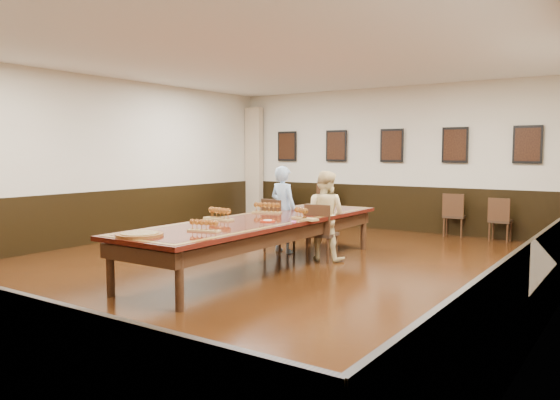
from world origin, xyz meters
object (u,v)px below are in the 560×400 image
Objects in this scene: spare_chair_a at (289,205)px; chair_man at (279,226)px; spare_chair_b at (330,205)px; carved_platter at (140,235)px; chair_woman at (322,232)px; person_man at (283,209)px; conference_table at (261,228)px; spare_chair_c at (454,215)px; person_woman at (324,216)px; spare_chair_d at (500,220)px.

chair_man is at bearing 128.62° from spare_chair_a.
spare_chair_b is 7.16m from carved_platter.
chair_man is 4.07m from spare_chair_a.
spare_chair_a is 1.09m from spare_chair_b.
carved_platter is (-0.67, -3.19, 0.31)m from chair_woman.
chair_woman is 1.04m from person_man.
person_man is 0.30× the size of conference_table.
spare_chair_c is (4.04, 0.10, -0.00)m from spare_chair_a.
spare_chair_a is 4.00m from person_man.
chair_woman is 0.61× the size of person_man.
spare_chair_a is at bearing 109.08° from carved_platter.
spare_chair_b is at bearing -64.56° from person_man.
person_man is (-0.95, 0.30, 0.29)m from chair_woman.
carved_platter is at bearing 109.71° from spare_chair_b.
person_woman is at bearing -90.00° from chair_woman.
spare_chair_b is at bearing -69.15° from chair_woman.
person_woman is at bearing 138.01° from spare_chair_a.
spare_chair_c is 0.62× the size of person_woman.
spare_chair_c is 1.04× the size of spare_chair_d.
person_woman is at bearing 78.75° from carved_platter.
spare_chair_b is (1.08, 0.14, 0.05)m from spare_chair_a.
spare_chair_b is at bearing -3.71° from spare_chair_d.
person_man is (-2.89, -3.36, 0.32)m from spare_chair_d.
chair_woman is 0.64× the size of person_woman.
chair_woman is at bearing 90.00° from person_woman.
spare_chair_b is 1.15× the size of spare_chair_d.
conference_table is (2.58, -4.70, 0.16)m from spare_chair_a.
spare_chair_b is 3.69m from person_man.
spare_chair_b reaches higher than spare_chair_a.
carved_platter is (-0.66, -3.29, 0.05)m from person_woman.
spare_chair_b is 4.23m from person_woman.
person_man is 0.96m from person_woman.
conference_table is 7.55× the size of carved_platter.
person_woman reaches higher than spare_chair_a.
spare_chair_c is (0.99, 3.80, -0.01)m from chair_woman.
conference_table is at bearing 126.57° from spare_chair_a.
person_woman reaches higher than chair_woman.
person_man is at bearing 94.69° from carved_platter.
spare_chair_a is at bearing -5.77° from spare_chair_c.
spare_chair_c is 0.18× the size of conference_table.
person_man reaches higher than spare_chair_a.
chair_woman is at bearing 171.69° from person_man.
chair_man is 0.63× the size of person_man.
spare_chair_b reaches higher than spare_chair_c.
spare_chair_a is (-2.08, 3.50, -0.02)m from chair_man.
carved_platter reaches higher than conference_table.
conference_table is at bearing 119.48° from person_man.
conference_table is (-2.41, -4.66, 0.18)m from spare_chair_d.
person_man is at bearing 110.12° from conference_table.
carved_platter is at bearing 72.42° from person_woman.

